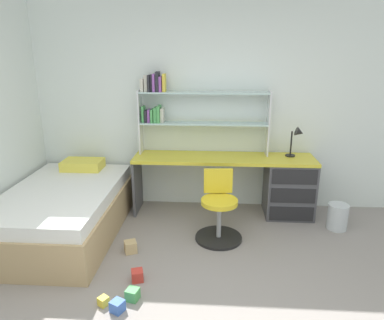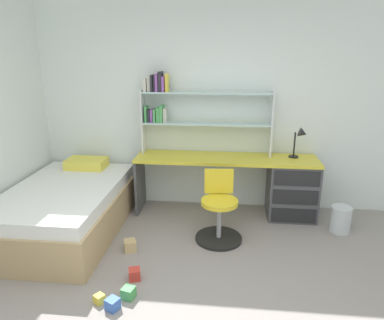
{
  "view_description": "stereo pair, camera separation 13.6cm",
  "coord_description": "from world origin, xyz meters",
  "px_view_note": "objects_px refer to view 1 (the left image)",
  "views": [
    {
      "loc": [
        0.09,
        -2.08,
        1.99
      ],
      "look_at": [
        -0.14,
        1.4,
        0.92
      ],
      "focal_mm": 32.89,
      "sensor_mm": 36.0,
      "label": 1
    },
    {
      "loc": [
        0.23,
        -2.07,
        1.99
      ],
      "look_at": [
        -0.14,
        1.4,
        0.92
      ],
      "focal_mm": 32.89,
      "sensor_mm": 36.0,
      "label": 2
    }
  ],
  "objects_px": {
    "desk_lamp": "(297,137)",
    "swivel_chair": "(219,213)",
    "toy_block_blue_3": "(117,306)",
    "bed_platform": "(64,211)",
    "waste_bin": "(338,217)",
    "toy_block_natural_1": "(131,247)",
    "toy_block_red_4": "(137,275)",
    "toy_block_green_2": "(133,294)",
    "bookshelf_hutch": "(183,106)",
    "toy_block_yellow_0": "(103,301)",
    "desk": "(272,183)"
  },
  "relations": [
    {
      "from": "bookshelf_hutch",
      "to": "bed_platform",
      "type": "height_order",
      "value": "bookshelf_hutch"
    },
    {
      "from": "bookshelf_hutch",
      "to": "toy_block_blue_3",
      "type": "distance_m",
      "value": 2.45
    },
    {
      "from": "toy_block_yellow_0",
      "to": "toy_block_green_2",
      "type": "height_order",
      "value": "toy_block_green_2"
    },
    {
      "from": "toy_block_natural_1",
      "to": "toy_block_red_4",
      "type": "relative_size",
      "value": 1.16
    },
    {
      "from": "desk_lamp",
      "to": "desk",
      "type": "bearing_deg",
      "value": -169.55
    },
    {
      "from": "desk_lamp",
      "to": "toy_block_blue_3",
      "type": "bearing_deg",
      "value": -132.09
    },
    {
      "from": "desk",
      "to": "toy_block_natural_1",
      "type": "distance_m",
      "value": 1.92
    },
    {
      "from": "waste_bin",
      "to": "toy_block_green_2",
      "type": "height_order",
      "value": "waste_bin"
    },
    {
      "from": "toy_block_yellow_0",
      "to": "toy_block_natural_1",
      "type": "bearing_deg",
      "value": 87.39
    },
    {
      "from": "toy_block_yellow_0",
      "to": "toy_block_blue_3",
      "type": "xyz_separation_m",
      "value": [
        0.14,
        -0.06,
        0.01
      ]
    },
    {
      "from": "toy_block_blue_3",
      "to": "toy_block_red_4",
      "type": "relative_size",
      "value": 0.93
    },
    {
      "from": "toy_block_blue_3",
      "to": "bed_platform",
      "type": "bearing_deg",
      "value": 127.37
    },
    {
      "from": "swivel_chair",
      "to": "bed_platform",
      "type": "xyz_separation_m",
      "value": [
        -1.75,
        -0.01,
        -0.02
      ]
    },
    {
      "from": "swivel_chair",
      "to": "toy_block_red_4",
      "type": "xyz_separation_m",
      "value": [
        -0.74,
        -0.83,
        -0.25
      ]
    },
    {
      "from": "desk_lamp",
      "to": "toy_block_red_4",
      "type": "relative_size",
      "value": 3.72
    },
    {
      "from": "waste_bin",
      "to": "toy_block_blue_3",
      "type": "bearing_deg",
      "value": -145.09
    },
    {
      "from": "desk_lamp",
      "to": "toy_block_yellow_0",
      "type": "distance_m",
      "value": 2.84
    },
    {
      "from": "bed_platform",
      "to": "desk",
      "type": "bearing_deg",
      "value": 15.47
    },
    {
      "from": "toy_block_natural_1",
      "to": "desk_lamp",
      "type": "bearing_deg",
      "value": 30.03
    },
    {
      "from": "swivel_chair",
      "to": "toy_block_yellow_0",
      "type": "xyz_separation_m",
      "value": [
        -0.95,
        -1.17,
        -0.26
      ]
    },
    {
      "from": "toy_block_red_4",
      "to": "swivel_chair",
      "type": "bearing_deg",
      "value": 48.24
    },
    {
      "from": "toy_block_blue_3",
      "to": "toy_block_red_4",
      "type": "xyz_separation_m",
      "value": [
        0.07,
        0.41,
        0.0
      ]
    },
    {
      "from": "desk_lamp",
      "to": "swivel_chair",
      "type": "xyz_separation_m",
      "value": [
        -0.95,
        -0.71,
        -0.71
      ]
    },
    {
      "from": "desk",
      "to": "desk_lamp",
      "type": "xyz_separation_m",
      "value": [
        0.28,
        0.05,
        0.58
      ]
    },
    {
      "from": "toy_block_natural_1",
      "to": "bookshelf_hutch",
      "type": "bearing_deg",
      "value": 68.73
    },
    {
      "from": "waste_bin",
      "to": "desk_lamp",
      "type": "bearing_deg",
      "value": 137.66
    },
    {
      "from": "toy_block_blue_3",
      "to": "desk_lamp",
      "type": "bearing_deg",
      "value": 47.91
    },
    {
      "from": "desk_lamp",
      "to": "bed_platform",
      "type": "relative_size",
      "value": 0.2
    },
    {
      "from": "desk_lamp",
      "to": "toy_block_yellow_0",
      "type": "xyz_separation_m",
      "value": [
        -1.9,
        -1.89,
        -0.97
      ]
    },
    {
      "from": "toy_block_green_2",
      "to": "desk",
      "type": "bearing_deg",
      "value": 51.5
    },
    {
      "from": "bookshelf_hutch",
      "to": "toy_block_natural_1",
      "type": "distance_m",
      "value": 1.8
    },
    {
      "from": "bookshelf_hutch",
      "to": "swivel_chair",
      "type": "xyz_separation_m",
      "value": [
        0.46,
        -0.81,
        -1.05
      ]
    },
    {
      "from": "toy_block_red_4",
      "to": "toy_block_green_2",
      "type": "bearing_deg",
      "value": -86.49
    },
    {
      "from": "swivel_chair",
      "to": "toy_block_natural_1",
      "type": "xyz_separation_m",
      "value": [
        -0.91,
        -0.36,
        -0.24
      ]
    },
    {
      "from": "bed_platform",
      "to": "toy_block_blue_3",
      "type": "distance_m",
      "value": 1.56
    },
    {
      "from": "waste_bin",
      "to": "toy_block_blue_3",
      "type": "relative_size",
      "value": 3.16
    },
    {
      "from": "toy_block_natural_1",
      "to": "swivel_chair",
      "type": "bearing_deg",
      "value": 21.57
    },
    {
      "from": "desk_lamp",
      "to": "waste_bin",
      "type": "xyz_separation_m",
      "value": [
        0.45,
        -0.41,
        -0.85
      ]
    },
    {
      "from": "toy_block_blue_3",
      "to": "toy_block_red_4",
      "type": "distance_m",
      "value": 0.41
    },
    {
      "from": "swivel_chair",
      "to": "toy_block_blue_3",
      "type": "xyz_separation_m",
      "value": [
        -0.81,
        -1.24,
        -0.25
      ]
    },
    {
      "from": "bookshelf_hutch",
      "to": "toy_block_yellow_0",
      "type": "bearing_deg",
      "value": -103.95
    },
    {
      "from": "bed_platform",
      "to": "waste_bin",
      "type": "relative_size",
      "value": 6.21
    },
    {
      "from": "bookshelf_hutch",
      "to": "swivel_chair",
      "type": "distance_m",
      "value": 1.4
    },
    {
      "from": "bed_platform",
      "to": "toy_block_natural_1",
      "type": "relative_size",
      "value": 15.75
    },
    {
      "from": "swivel_chair",
      "to": "toy_block_yellow_0",
      "type": "relative_size",
      "value": 10.36
    },
    {
      "from": "waste_bin",
      "to": "toy_block_yellow_0",
      "type": "height_order",
      "value": "waste_bin"
    },
    {
      "from": "bookshelf_hutch",
      "to": "desk_lamp",
      "type": "bearing_deg",
      "value": -3.73
    },
    {
      "from": "waste_bin",
      "to": "toy_block_blue_3",
      "type": "distance_m",
      "value": 2.7
    },
    {
      "from": "toy_block_natural_1",
      "to": "toy_block_yellow_0",
      "type": "bearing_deg",
      "value": -92.61
    },
    {
      "from": "toy_block_green_2",
      "to": "toy_block_red_4",
      "type": "distance_m",
      "value": 0.26
    }
  ]
}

